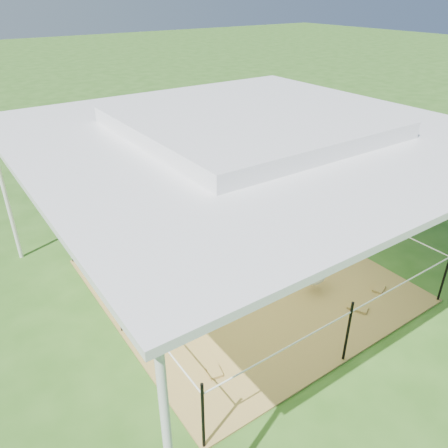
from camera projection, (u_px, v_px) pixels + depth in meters
ground at (244, 280)px, 7.59m from camera, size 90.00×90.00×0.00m
hay_patch at (244, 280)px, 7.58m from camera, size 4.60×4.60×0.03m
canopy_tent at (248, 128)px, 6.30m from camera, size 6.30×6.30×2.90m
rope_fence at (244, 249)px, 7.28m from camera, size 4.54×4.54×1.00m
straw_bale at (160, 292)px, 6.90m from camera, size 0.95×0.52×0.41m
dark_cloth at (159, 281)px, 6.79m from camera, size 1.02×0.57×0.05m
woman at (162, 250)px, 6.59m from camera, size 0.29×0.42×1.11m
green_bottle at (141, 326)px, 6.34m from camera, size 0.08×0.08×0.26m
pony at (221, 232)px, 8.10m from camera, size 1.21×0.90×0.93m
pink_hat at (221, 206)px, 7.85m from camera, size 0.29×0.29×0.13m
foal at (317, 277)px, 7.16m from camera, size 1.05×0.67×0.55m
trash_barrel at (231, 134)px, 13.82m from camera, size 0.67×0.67×0.80m
picnic_table_near at (136, 127)px, 14.45m from camera, size 2.26×1.82×0.84m
picnic_table_far at (201, 112)px, 16.53m from camera, size 1.70×1.34×0.65m
distant_person at (143, 129)px, 13.77m from camera, size 0.61×0.52×1.12m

